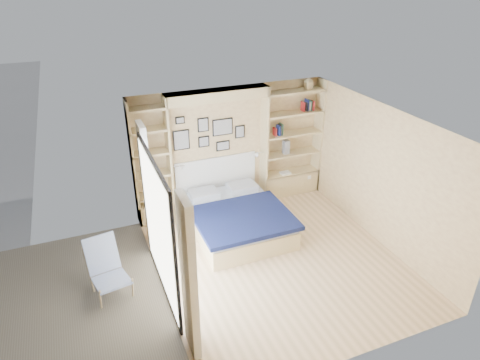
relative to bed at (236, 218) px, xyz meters
name	(u,v)px	position (x,y,z in m)	size (l,w,h in m)	color
ground	(276,259)	(0.31, -1.10, -0.28)	(4.50, 4.50, 0.00)	#E4BC8E
room_shell	(224,172)	(-0.07, 0.42, 0.80)	(4.50, 4.50, 4.50)	#E2C587
bed	(236,218)	(0.00, 0.00, 0.00)	(1.73, 2.21, 1.07)	beige
photo_gallery	(208,134)	(-0.14, 1.12, 1.33)	(1.48, 0.02, 0.82)	black
reading_lamps	(220,160)	(0.01, 0.90, 0.82)	(1.92, 0.12, 0.15)	silver
shelf_decor	(286,121)	(1.49, 0.97, 1.44)	(3.51, 0.23, 2.03)	#A51E1E
deck	(55,316)	(-3.29, -1.10, -0.28)	(3.20, 4.00, 0.05)	#685C4C
deck_chair	(107,268)	(-2.46, -0.80, 0.14)	(0.65, 0.93, 0.86)	tan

